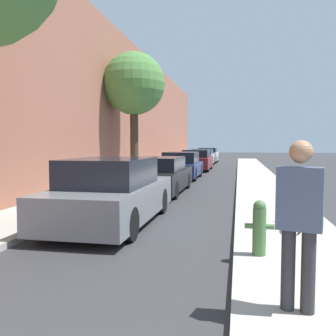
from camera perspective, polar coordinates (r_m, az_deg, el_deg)
name	(u,v)px	position (r m, az deg, el deg)	size (l,w,h in m)	color
ground_plane	(193,185)	(15.70, 3.95, -2.68)	(120.00, 120.00, 0.00)	#333335
sidewalk_left	(129,182)	(16.31, -6.21, -2.23)	(2.00, 52.00, 0.12)	#ADA89E
sidewalk_right	(261,185)	(15.60, 14.59, -2.62)	(2.00, 52.00, 0.12)	#ADA89E
building_facade_left	(100,102)	(16.78, -10.78, 10.34)	(0.70, 52.00, 7.40)	#9E604C
parked_car_grey	(112,193)	(8.09, -8.90, -3.98)	(1.82, 4.42, 1.47)	black
parked_car_black	(160,176)	(13.03, -1.23, -1.24)	(1.74, 4.67, 1.31)	black
parked_car_navy	(181,166)	(18.34, 2.16, 0.32)	(1.80, 4.07, 1.37)	black
parked_car_maroon	(197,160)	(24.16, 4.62, 1.21)	(1.86, 4.56, 1.39)	black
parked_car_silver	(203,158)	(29.36, 5.55, 1.68)	(1.75, 4.26, 1.37)	black
parked_car_white	(208,155)	(34.44, 6.40, 2.02)	(1.81, 4.19, 1.41)	black
street_tree_far	(134,85)	(16.81, -5.46, 13.09)	(2.85, 2.85, 5.84)	#423323
fire_hydrant	(259,227)	(5.60, 14.37, -9.09)	(0.43, 0.20, 0.83)	#47703D
pedestrian	(299,215)	(3.78, 20.23, -7.11)	(0.47, 0.32, 1.71)	#2D2D33
bicycle	(299,210)	(7.70, 20.22, -6.28)	(0.44, 1.64, 0.67)	black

